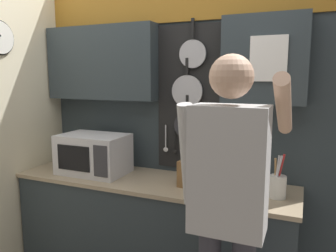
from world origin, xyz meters
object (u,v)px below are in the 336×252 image
(knife_block, at_px, (188,173))
(person, at_px, (229,194))
(microwave, at_px, (94,154))
(utensil_crock, at_px, (278,185))

(knife_block, xyz_separation_m, person, (0.41, -0.55, 0.08))
(microwave, xyz_separation_m, person, (1.23, -0.55, 0.02))
(microwave, relative_size, knife_block, 2.11)
(microwave, bearing_deg, person, -24.05)
(microwave, xyz_separation_m, knife_block, (0.82, 0.00, -0.06))
(knife_block, relative_size, person, 0.14)
(knife_block, distance_m, utensil_crock, 0.61)
(microwave, distance_m, utensil_crock, 1.43)
(microwave, relative_size, utensil_crock, 1.82)
(knife_block, height_order, person, person)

